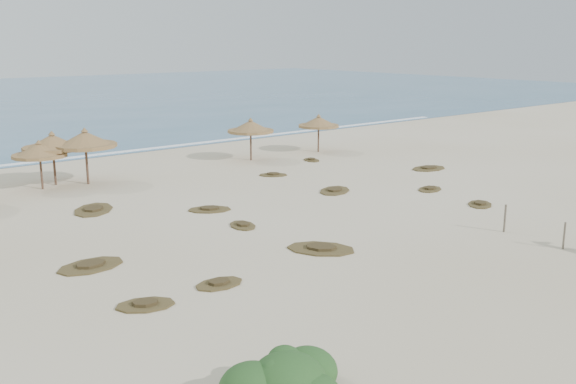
% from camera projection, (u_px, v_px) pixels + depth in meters
% --- Properties ---
extents(ground, '(160.00, 160.00, 0.00)m').
position_uv_depth(ground, '(376.00, 244.00, 25.10)').
color(ground, beige).
rests_on(ground, ground).
extents(foam_line, '(70.00, 0.60, 0.01)m').
position_uv_depth(foam_line, '(102.00, 154.00, 44.71)').
color(foam_line, white).
rests_on(foam_line, ground).
extents(palapa_1, '(3.57, 3.57, 3.00)m').
position_uv_depth(palapa_1, '(52.00, 143.00, 34.80)').
color(palapa_1, brown).
rests_on(palapa_1, ground).
extents(palapa_2, '(3.12, 3.12, 2.67)m').
position_uv_depth(palapa_2, '(39.00, 151.00, 33.83)').
color(palapa_2, brown).
rests_on(palapa_2, ground).
extents(palapa_3, '(4.15, 4.15, 3.16)m').
position_uv_depth(palapa_3, '(85.00, 140.00, 34.95)').
color(palapa_3, brown).
rests_on(palapa_3, ground).
extents(palapa_4, '(3.36, 3.36, 2.84)m').
position_uv_depth(palapa_4, '(251.00, 127.00, 42.05)').
color(palapa_4, brown).
rests_on(palapa_4, ground).
extents(palapa_5, '(3.43, 3.43, 2.71)m').
position_uv_depth(palapa_5, '(319.00, 122.00, 45.28)').
color(palapa_5, brown).
rests_on(palapa_5, ground).
extents(fence_post_near, '(0.09, 0.09, 1.17)m').
position_uv_depth(fence_post_near, '(505.00, 218.00, 26.52)').
color(fence_post_near, '#6C5F51').
rests_on(fence_post_near, ground).
extents(fence_post_far, '(0.10, 0.10, 1.06)m').
position_uv_depth(fence_post_far, '(564.00, 236.00, 24.34)').
color(fence_post_far, '#6C5F51').
rests_on(fence_post_far, ground).
extents(bush, '(2.94, 2.59, 1.31)m').
position_uv_depth(bush, '(287.00, 384.00, 14.04)').
color(bush, '#2A5424').
rests_on(bush, ground).
extents(scrub_0, '(2.10, 1.77, 0.16)m').
position_uv_depth(scrub_0, '(145.00, 304.00, 19.22)').
color(scrub_0, brown).
rests_on(scrub_0, ground).
extents(scrub_1, '(2.52, 1.74, 0.16)m').
position_uv_depth(scrub_1, '(91.00, 265.00, 22.54)').
color(scrub_1, brown).
rests_on(scrub_1, ground).
extents(scrub_2, '(1.42, 1.81, 0.16)m').
position_uv_depth(scrub_2, '(243.00, 225.00, 27.45)').
color(scrub_2, brown).
rests_on(scrub_2, ground).
extents(scrub_3, '(2.72, 2.41, 0.16)m').
position_uv_depth(scrub_3, '(335.00, 190.00, 33.78)').
color(scrub_3, brown).
rests_on(scrub_3, ground).
extents(scrub_4, '(1.99, 1.61, 0.16)m').
position_uv_depth(scrub_4, '(430.00, 189.00, 34.12)').
color(scrub_4, brown).
rests_on(scrub_4, ground).
extents(scrub_5, '(2.49, 1.65, 0.16)m').
position_uv_depth(scrub_5, '(429.00, 168.00, 39.65)').
color(scrub_5, brown).
rests_on(scrub_5, ground).
extents(scrub_7, '(1.98, 1.87, 0.16)m').
position_uv_depth(scrub_7, '(273.00, 175.00, 37.74)').
color(scrub_7, brown).
rests_on(scrub_7, ground).
extents(scrub_9, '(2.95, 3.13, 0.16)m').
position_uv_depth(scrub_9, '(321.00, 248.00, 24.39)').
color(scrub_9, brown).
rests_on(scrub_9, ground).
extents(scrub_10, '(1.30, 1.65, 0.16)m').
position_uv_depth(scrub_10, '(312.00, 160.00, 42.39)').
color(scrub_10, brown).
rests_on(scrub_10, ground).
extents(scrub_11, '(1.71, 1.15, 0.16)m').
position_uv_depth(scrub_11, '(219.00, 283.00, 20.88)').
color(scrub_11, brown).
rests_on(scrub_11, ground).
extents(scrub_12, '(2.03, 1.85, 0.16)m').
position_uv_depth(scrub_12, '(480.00, 204.00, 30.97)').
color(scrub_12, brown).
rests_on(scrub_12, ground).
extents(scrub_13, '(2.41, 2.17, 0.16)m').
position_uv_depth(scrub_13, '(210.00, 209.00, 30.04)').
color(scrub_13, brown).
rests_on(scrub_13, ground).
extents(scrub_14, '(2.93, 3.15, 0.16)m').
position_uv_depth(scrub_14, '(93.00, 209.00, 29.98)').
color(scrub_14, brown).
rests_on(scrub_14, ground).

